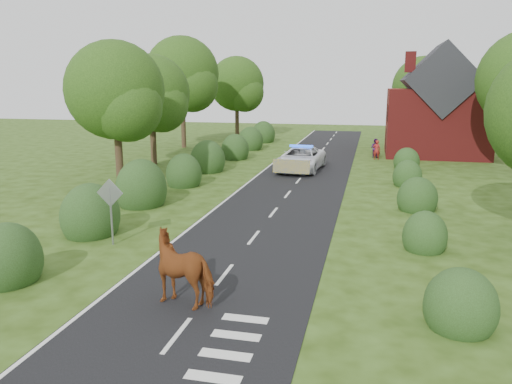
% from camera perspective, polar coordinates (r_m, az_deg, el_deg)
% --- Properties ---
extents(ground, '(120.00, 120.00, 0.00)m').
position_cam_1_polar(ground, '(16.10, -3.61, -9.46)').
color(ground, '#283D0D').
extents(road, '(6.00, 70.00, 0.02)m').
position_cam_1_polar(road, '(30.22, 4.58, 0.92)').
color(road, black).
rests_on(road, ground).
extents(road_markings, '(4.96, 70.00, 0.01)m').
position_cam_1_polar(road_markings, '(28.50, 0.77, 0.30)').
color(road_markings, white).
rests_on(road_markings, road).
extents(hedgerow_left, '(2.75, 50.41, 3.00)m').
position_cam_1_polar(hedgerow_left, '(28.66, -9.40, 1.67)').
color(hedgerow_left, '#223716').
rests_on(hedgerow_left, ground).
extents(hedgerow_right, '(2.10, 45.78, 2.10)m').
position_cam_1_polar(hedgerow_right, '(26.18, 17.74, -0.21)').
color(hedgerow_right, '#223716').
rests_on(hedgerow_right, ground).
extents(tree_left_a, '(5.74, 5.60, 8.38)m').
position_cam_1_polar(tree_left_a, '(29.73, -15.48, 10.69)').
color(tree_left_a, '#332316').
rests_on(tree_left_a, ground).
extents(tree_left_b, '(5.74, 5.60, 8.07)m').
position_cam_1_polar(tree_left_b, '(37.57, -11.62, 10.68)').
color(tree_left_b, '#332316').
rests_on(tree_left_b, ground).
extents(tree_left_c, '(6.97, 6.80, 10.22)m').
position_cam_1_polar(tree_left_c, '(47.31, -8.20, 12.90)').
color(tree_left_c, '#332316').
rests_on(tree_left_c, ground).
extents(tree_left_d, '(6.15, 6.00, 8.89)m').
position_cam_1_polar(tree_left_d, '(56.08, -1.98, 12.00)').
color(tree_left_d, '#332316').
rests_on(tree_left_d, ground).
extents(tree_right_c, '(6.15, 6.00, 8.58)m').
position_cam_1_polar(tree_right_c, '(52.38, 18.88, 11.01)').
color(tree_right_c, '#332316').
rests_on(tree_right_c, ground).
extents(road_sign, '(1.06, 0.08, 2.53)m').
position_cam_1_polar(road_sign, '(19.29, -16.30, -1.10)').
color(road_sign, gray).
rests_on(road_sign, ground).
extents(house, '(8.00, 7.40, 9.17)m').
position_cam_1_polar(house, '(44.64, 19.97, 8.81)').
color(house, maroon).
rests_on(house, ground).
extents(cow, '(2.54, 1.61, 1.68)m').
position_cam_1_polar(cow, '(14.13, -7.98, -9.09)').
color(cow, brown).
rests_on(cow, ground).
extents(police_van, '(3.11, 6.06, 1.77)m').
position_cam_1_polar(police_van, '(34.93, 5.16, 3.80)').
color(police_van, white).
rests_on(police_van, ground).
extents(pedestrian_red, '(0.58, 0.39, 1.57)m').
position_cam_1_polar(pedestrian_red, '(40.81, 13.62, 4.69)').
color(pedestrian_red, maroon).
rests_on(pedestrian_red, ground).
extents(pedestrian_purple, '(0.94, 0.87, 1.55)m').
position_cam_1_polar(pedestrian_purple, '(41.98, 13.44, 4.90)').
color(pedestrian_purple, '#3F164E').
rests_on(pedestrian_purple, ground).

